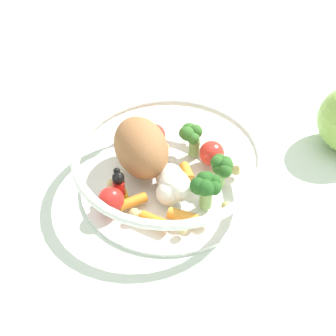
# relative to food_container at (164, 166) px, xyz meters

# --- Properties ---
(ground_plane) EXTENTS (2.40, 2.40, 0.00)m
(ground_plane) POSITION_rel_food_container_xyz_m (-0.02, 0.01, -0.03)
(ground_plane) COLOR silver
(food_container) EXTENTS (0.20, 0.20, 0.07)m
(food_container) POSITION_rel_food_container_xyz_m (0.00, 0.00, 0.00)
(food_container) COLOR white
(food_container) RESTS_ON ground_plane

